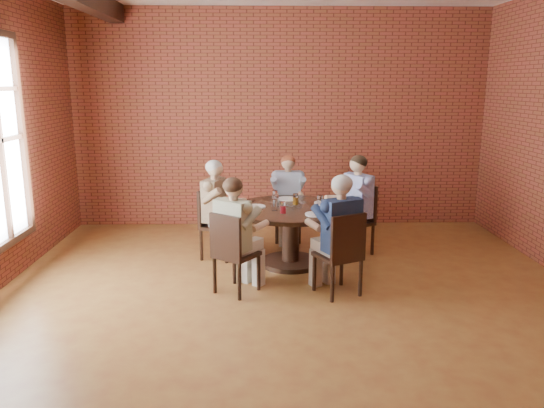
{
  "coord_description": "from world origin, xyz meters",
  "views": [
    {
      "loc": [
        -0.35,
        -4.95,
        2.26
      ],
      "look_at": [
        -0.19,
        1.0,
        0.9
      ],
      "focal_mm": 35.0,
      "sensor_mm": 36.0,
      "label": 1
    }
  ],
  "objects_px": {
    "chair_b": "(288,207)",
    "diner_e": "(338,235)",
    "diner_c": "(218,210)",
    "diner_b": "(288,199)",
    "diner_d": "(236,236)",
    "dining_table": "(291,224)",
    "chair_a": "(359,216)",
    "chair_d": "(232,250)",
    "chair_c": "(213,221)",
    "diner_a": "(354,205)",
    "chair_e": "(342,251)",
    "smartphone": "(318,216)"
  },
  "relations": [
    {
      "from": "diner_c",
      "to": "diner_d",
      "type": "bearing_deg",
      "value": -148.49
    },
    {
      "from": "dining_table",
      "to": "diner_b",
      "type": "bearing_deg",
      "value": 88.61
    },
    {
      "from": "diner_b",
      "to": "diner_a",
      "type": "bearing_deg",
      "value": -34.46
    },
    {
      "from": "dining_table",
      "to": "chair_e",
      "type": "height_order",
      "value": "chair_e"
    },
    {
      "from": "diner_e",
      "to": "smartphone",
      "type": "distance_m",
      "value": 0.52
    },
    {
      "from": "dining_table",
      "to": "chair_a",
      "type": "xyz_separation_m",
      "value": [
        0.96,
        0.49,
        -0.02
      ]
    },
    {
      "from": "chair_c",
      "to": "diner_c",
      "type": "height_order",
      "value": "diner_c"
    },
    {
      "from": "diner_e",
      "to": "chair_a",
      "type": "bearing_deg",
      "value": -134.54
    },
    {
      "from": "chair_c",
      "to": "diner_c",
      "type": "relative_size",
      "value": 0.71
    },
    {
      "from": "diner_d",
      "to": "diner_e",
      "type": "xyz_separation_m",
      "value": [
        1.1,
        -0.08,
        0.02
      ]
    },
    {
      "from": "chair_b",
      "to": "diner_d",
      "type": "bearing_deg",
      "value": -107.09
    },
    {
      "from": "chair_d",
      "to": "diner_c",
      "type": "bearing_deg",
      "value": -42.99
    },
    {
      "from": "diner_a",
      "to": "smartphone",
      "type": "xyz_separation_m",
      "value": [
        -0.59,
        -0.93,
        0.09
      ]
    },
    {
      "from": "diner_c",
      "to": "smartphone",
      "type": "height_order",
      "value": "diner_c"
    },
    {
      "from": "chair_a",
      "to": "diner_a",
      "type": "xyz_separation_m",
      "value": [
        -0.08,
        -0.04,
        0.16
      ]
    },
    {
      "from": "diner_e",
      "to": "chair_b",
      "type": "bearing_deg",
      "value": -103.86
    },
    {
      "from": "diner_b",
      "to": "diner_c",
      "type": "distance_m",
      "value": 1.22
    },
    {
      "from": "chair_d",
      "to": "chair_a",
      "type": "bearing_deg",
      "value": -102.74
    },
    {
      "from": "diner_a",
      "to": "diner_c",
      "type": "xyz_separation_m",
      "value": [
        -1.81,
        -0.14,
        -0.02
      ]
    },
    {
      "from": "chair_b",
      "to": "diner_b",
      "type": "bearing_deg",
      "value": -90.0
    },
    {
      "from": "diner_b",
      "to": "diner_c",
      "type": "relative_size",
      "value": 0.96
    },
    {
      "from": "chair_a",
      "to": "diner_d",
      "type": "bearing_deg",
      "value": -76.56
    },
    {
      "from": "chair_b",
      "to": "diner_e",
      "type": "distance_m",
      "value": 2.15
    },
    {
      "from": "diner_b",
      "to": "chair_d",
      "type": "distance_m",
      "value": 2.14
    },
    {
      "from": "diner_b",
      "to": "diner_d",
      "type": "height_order",
      "value": "diner_d"
    },
    {
      "from": "chair_a",
      "to": "smartphone",
      "type": "distance_m",
      "value": 1.2
    },
    {
      "from": "diner_b",
      "to": "chair_c",
      "type": "relative_size",
      "value": 1.36
    },
    {
      "from": "chair_a",
      "to": "chair_b",
      "type": "xyz_separation_m",
      "value": [
        -0.93,
        0.65,
        -0.02
      ]
    },
    {
      "from": "chair_a",
      "to": "chair_c",
      "type": "relative_size",
      "value": 1.02
    },
    {
      "from": "chair_a",
      "to": "chair_b",
      "type": "bearing_deg",
      "value": -152.07
    },
    {
      "from": "diner_b",
      "to": "chair_d",
      "type": "height_order",
      "value": "diner_b"
    },
    {
      "from": "diner_b",
      "to": "chair_c",
      "type": "height_order",
      "value": "diner_b"
    },
    {
      "from": "chair_d",
      "to": "smartphone",
      "type": "relative_size",
      "value": 6.57
    },
    {
      "from": "chair_b",
      "to": "diner_e",
      "type": "bearing_deg",
      "value": -77.13
    },
    {
      "from": "chair_b",
      "to": "chair_d",
      "type": "bearing_deg",
      "value": -107.72
    },
    {
      "from": "chair_b",
      "to": "diner_a",
      "type": "bearing_deg",
      "value": -37.64
    },
    {
      "from": "chair_d",
      "to": "diner_d",
      "type": "bearing_deg",
      "value": -90.0
    },
    {
      "from": "diner_b",
      "to": "diner_d",
      "type": "xyz_separation_m",
      "value": [
        -0.67,
        -1.95,
        0.02
      ]
    },
    {
      "from": "chair_b",
      "to": "chair_d",
      "type": "relative_size",
      "value": 0.98
    },
    {
      "from": "diner_c",
      "to": "chair_b",
      "type": "bearing_deg",
      "value": -30.7
    },
    {
      "from": "chair_a",
      "to": "diner_d",
      "type": "distance_m",
      "value": 2.11
    },
    {
      "from": "smartphone",
      "to": "chair_d",
      "type": "bearing_deg",
      "value": -178.88
    },
    {
      "from": "diner_b",
      "to": "dining_table",
      "type": "bearing_deg",
      "value": -90.0
    },
    {
      "from": "dining_table",
      "to": "diner_d",
      "type": "xyz_separation_m",
      "value": [
        -0.65,
        -0.88,
        0.12
      ]
    },
    {
      "from": "diner_d",
      "to": "chair_e",
      "type": "height_order",
      "value": "diner_d"
    },
    {
      "from": "diner_b",
      "to": "chair_c",
      "type": "bearing_deg",
      "value": -143.03
    },
    {
      "from": "chair_b",
      "to": "diner_e",
      "type": "height_order",
      "value": "diner_e"
    },
    {
      "from": "chair_d",
      "to": "diner_b",
      "type": "bearing_deg",
      "value": -73.35
    },
    {
      "from": "dining_table",
      "to": "chair_b",
      "type": "xyz_separation_m",
      "value": [
        0.03,
        1.14,
        -0.04
      ]
    },
    {
      "from": "chair_b",
      "to": "diner_c",
      "type": "distance_m",
      "value": 1.28
    }
  ]
}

